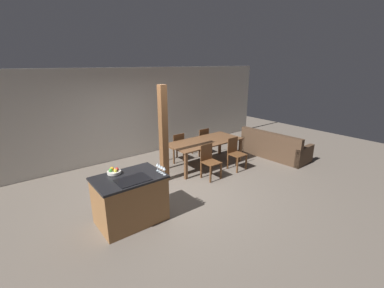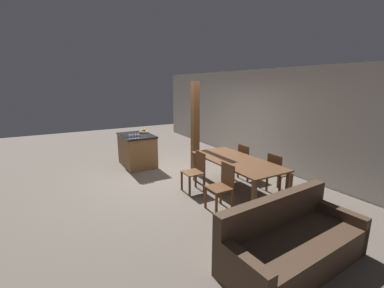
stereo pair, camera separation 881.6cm
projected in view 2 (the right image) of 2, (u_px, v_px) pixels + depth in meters
The scene contains 15 objects.
ground_plane at pixel (173, 177), 6.50m from camera, with size 16.00×16.00×0.00m, color #665B51.
wall_back at pixel (257, 117), 7.53m from camera, with size 11.20×0.08×2.70m.
kitchen_island at pixel (137, 150), 7.32m from camera, with size 1.22×0.84×0.91m.
fruit_bowl at pixel (144, 131), 7.47m from camera, with size 0.25×0.25×0.11m.
wine_glass_near at pixel (130, 135), 6.57m from camera, with size 0.06×0.06×0.15m.
wine_glass_middle at pixel (133, 134), 6.61m from camera, with size 0.06×0.06×0.15m.
wine_glass_far at pixel (135, 134), 6.65m from camera, with size 0.06×0.06×0.15m.
wine_glass_end at pixel (138, 134), 6.69m from camera, with size 0.06×0.06×0.15m.
dining_table at pixel (236, 163), 5.44m from camera, with size 2.14×0.99×0.72m.
dining_chair_near_left at pixel (196, 171), 5.54m from camera, with size 0.40×0.40×0.87m.
dining_chair_near_right at pixel (222, 186), 4.73m from camera, with size 0.40×0.40×0.87m.
dining_chair_far_left at pixel (247, 161), 6.24m from camera, with size 0.40×0.40×0.87m.
dining_chair_far_right at pixel (278, 173), 5.43m from camera, with size 0.40×0.40×0.87m.
couch at pixel (292, 244), 3.32m from camera, with size 0.95×2.07×0.83m.
timber_post at pixel (195, 129), 6.48m from camera, with size 0.17×0.17×2.36m.
Camera 2 is at (5.56, -2.65, 2.29)m, focal length 24.00 mm.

